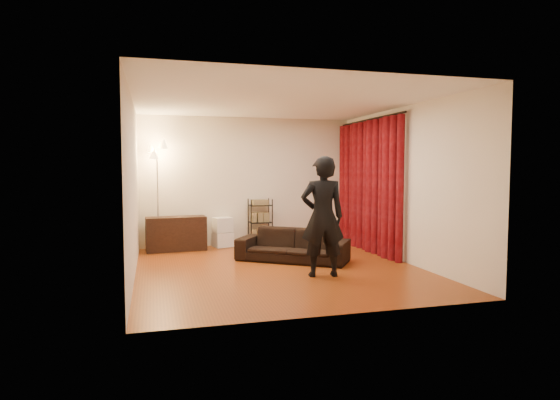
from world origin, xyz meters
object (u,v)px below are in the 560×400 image
object	(u,v)px
sofa	(293,245)
wire_shelf	(260,222)
person	(323,217)
media_cabinet	(176,234)
floor_lamp	(158,197)
storage_boxes	(223,232)

from	to	relation	value
sofa	wire_shelf	xyz separation A→B (m)	(-0.19, 1.74, 0.21)
sofa	person	xyz separation A→B (m)	(0.10, -1.22, 0.63)
person	media_cabinet	distance (m)	3.52
wire_shelf	floor_lamp	size ratio (longest dim) A/B	0.46
sofa	floor_lamp	size ratio (longest dim) A/B	0.91
sofa	media_cabinet	world-z (taller)	media_cabinet
media_cabinet	storage_boxes	size ratio (longest dim) A/B	1.87
sofa	media_cabinet	bearing A→B (deg)	174.88
person	storage_boxes	world-z (taller)	person
sofa	floor_lamp	xyz separation A→B (m)	(-2.27, 1.63, 0.78)
media_cabinet	floor_lamp	size ratio (longest dim) A/B	0.54
person	storage_boxes	size ratio (longest dim) A/B	2.94
sofa	storage_boxes	world-z (taller)	storage_boxes
sofa	media_cabinet	size ratio (longest dim) A/B	1.66
sofa	person	world-z (taller)	person
storage_boxes	floor_lamp	distance (m)	1.51
person	wire_shelf	bearing A→B (deg)	-76.55
floor_lamp	wire_shelf	bearing A→B (deg)	3.09
media_cabinet	floor_lamp	xyz separation A→B (m)	(-0.34, 0.04, 0.72)
storage_boxes	media_cabinet	bearing A→B (deg)	-169.17
wire_shelf	floor_lamp	distance (m)	2.16
person	wire_shelf	size ratio (longest dim) A/B	1.84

